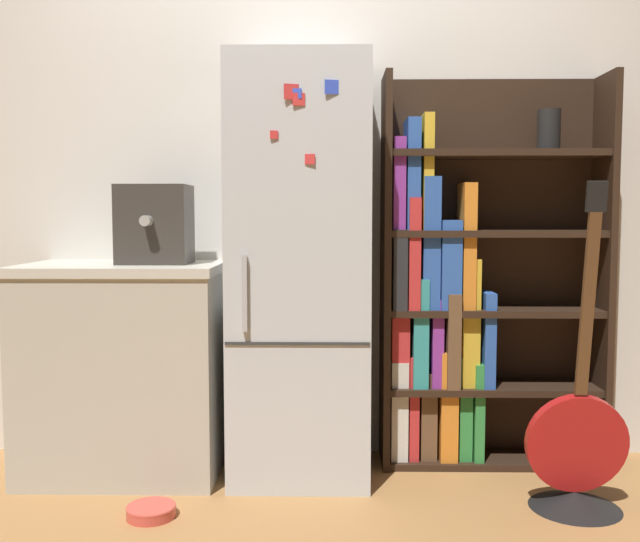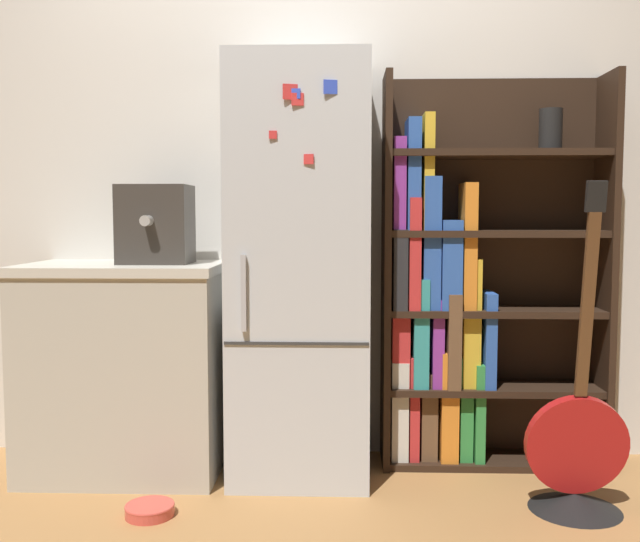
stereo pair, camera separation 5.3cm
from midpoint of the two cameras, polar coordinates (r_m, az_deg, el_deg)
The scene contains 8 objects.
ground_plane at distance 3.09m, azimuth -2.22°, elevation -16.87°, with size 16.00×16.00×0.00m, color #A87542.
wall_back at distance 3.35m, azimuth -1.84°, elevation 7.51°, with size 8.00×0.05×2.60m.
refrigerator at distance 3.06m, azimuth -2.09°, elevation 0.04°, with size 0.58×0.58×1.77m.
bookshelf at distance 3.27m, azimuth 10.90°, elevation -1.96°, with size 0.99×0.29×1.74m.
kitchen_counter at distance 3.25m, azimuth -15.79°, elevation -7.48°, with size 0.85×0.57×0.92m.
espresso_machine at distance 3.15m, azimuth -13.54°, elevation 3.65°, with size 0.30×0.29×0.34m.
guitar at distance 2.98m, azimuth 19.33°, elevation -14.36°, with size 0.39×0.35×1.25m.
pet_bowl at distance 2.88m, azimuth -13.90°, elevation -18.10°, with size 0.19×0.19×0.04m.
Camera 1 is at (0.13, -2.87, 1.13)m, focal length 40.00 mm.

